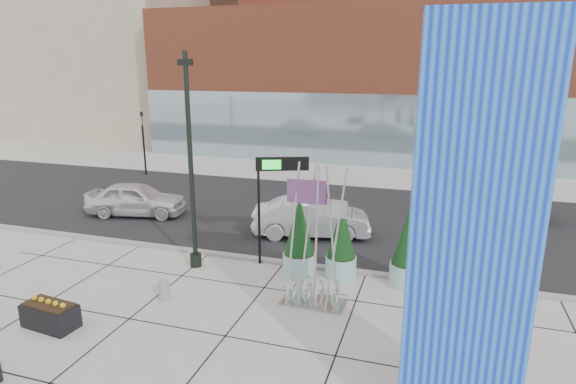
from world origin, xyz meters
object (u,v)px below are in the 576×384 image
(overhead_street_sign, at_px, (277,175))
(car_white_west, at_px, (136,199))
(lamp_post, at_px, (192,184))
(car_silver_mid, at_px, (311,218))
(concrete_bollard, at_px, (164,290))
(public_art_sculpture, at_px, (314,269))
(blue_pylon, at_px, (470,247))

(overhead_street_sign, height_order, car_white_west, overhead_street_sign)
(lamp_post, xyz_separation_m, car_white_west, (-5.53, 4.51, -2.26))
(lamp_post, height_order, car_white_west, lamp_post)
(car_white_west, distance_m, car_silver_mid, 8.69)
(lamp_post, height_order, concrete_bollard, lamp_post)
(overhead_street_sign, bearing_deg, public_art_sculpture, -70.80)
(concrete_bollard, relative_size, overhead_street_sign, 0.17)
(lamp_post, distance_m, overhead_street_sign, 2.94)
(lamp_post, bearing_deg, car_white_west, 140.80)
(concrete_bollard, bearing_deg, lamp_post, 96.12)
(blue_pylon, height_order, car_silver_mid, blue_pylon)
(lamp_post, height_order, car_silver_mid, lamp_post)
(lamp_post, xyz_separation_m, public_art_sculpture, (4.75, -1.46, -1.90))
(overhead_street_sign, distance_m, car_silver_mid, 4.22)
(concrete_bollard, distance_m, car_white_west, 9.17)
(concrete_bollard, xyz_separation_m, overhead_street_sign, (2.50, 3.47, 3.04))
(blue_pylon, height_order, concrete_bollard, blue_pylon)
(blue_pylon, relative_size, lamp_post, 1.06)
(lamp_post, relative_size, overhead_street_sign, 1.90)
(car_white_west, bearing_deg, blue_pylon, -137.52)
(blue_pylon, xyz_separation_m, car_silver_mid, (-5.53, 9.70, -3.04))
(lamp_post, xyz_separation_m, overhead_street_sign, (2.78, 0.90, 0.31))
(public_art_sculpture, xyz_separation_m, car_white_west, (-10.28, 5.97, -0.36))
(car_white_west, bearing_deg, concrete_bollard, -153.07)
(lamp_post, relative_size, public_art_sculpture, 1.70)
(concrete_bollard, bearing_deg, car_white_west, 129.35)
(lamp_post, distance_m, public_art_sculpture, 5.32)
(lamp_post, bearing_deg, concrete_bollard, -83.88)
(car_white_west, relative_size, car_silver_mid, 0.96)
(lamp_post, relative_size, concrete_bollard, 11.49)
(blue_pylon, relative_size, concrete_bollard, 12.24)
(car_silver_mid, bearing_deg, overhead_street_sign, 159.73)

